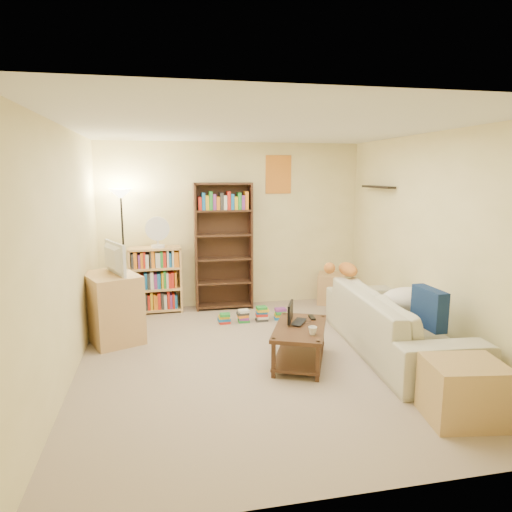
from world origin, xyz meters
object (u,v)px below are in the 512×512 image
object	(u,v)px
tv_stand	(112,307)
side_table	(331,288)
television	(110,258)
end_cabinet	(464,391)
laptop	(303,323)
mug	(313,331)
short_bookshelf	(156,280)
desk_fan	(157,232)
sofa	(395,322)
floor_lamp	(122,216)
tall_bookshelf	(223,243)
coffee_table	(300,340)
tabby_cat	(345,269)

from	to	relation	value
tv_stand	side_table	distance (m)	3.39
television	end_cabinet	distance (m)	4.04
laptop	mug	xyz separation A→B (m)	(-0.00, -0.35, 0.03)
short_bookshelf	desk_fan	size ratio (longest dim) A/B	2.15
laptop	tv_stand	bearing A→B (deg)	94.91
sofa	floor_lamp	xyz separation A→B (m)	(-3.14, 2.01, 1.11)
sofa	floor_lamp	world-z (taller)	floor_lamp
tall_bookshelf	mug	bearing A→B (deg)	-76.19
mug	television	world-z (taller)	television
laptop	desk_fan	world-z (taller)	desk_fan
mug	end_cabinet	distance (m)	1.48
laptop	short_bookshelf	bearing A→B (deg)	68.36
desk_fan	side_table	world-z (taller)	desk_fan
sofa	side_table	world-z (taller)	sofa
coffee_table	desk_fan	world-z (taller)	desk_fan
desk_fan	side_table	distance (m)	2.84
tv_stand	end_cabinet	bearing A→B (deg)	-63.22
sofa	television	size ratio (longest dim) A/B	3.75
sofa	laptop	distance (m)	1.13
television	floor_lamp	world-z (taller)	floor_lamp
short_bookshelf	floor_lamp	distance (m)	1.06
sofa	tabby_cat	world-z (taller)	tabby_cat
desk_fan	floor_lamp	xyz separation A→B (m)	(-0.48, -0.07, 0.25)
mug	tv_stand	world-z (taller)	tv_stand
desk_fan	laptop	bearing A→B (deg)	-53.90
tv_stand	end_cabinet	size ratio (longest dim) A/B	1.37
coffee_table	floor_lamp	world-z (taller)	floor_lamp
mug	short_bookshelf	bearing A→B (deg)	122.30
coffee_table	television	world-z (taller)	television
television	end_cabinet	size ratio (longest dim) A/B	1.07
tabby_cat	side_table	xyz separation A→B (m)	(0.26, 1.11, -0.55)
mug	side_table	size ratio (longest dim) A/B	0.27
tall_bookshelf	laptop	bearing A→B (deg)	-74.05
sofa	tall_bookshelf	distance (m)	2.80
short_bookshelf	desk_fan	xyz separation A→B (m)	(0.05, -0.05, 0.72)
sofa	end_cabinet	xyz separation A→B (m)	(-0.19, -1.50, -0.09)
coffee_table	mug	distance (m)	0.33
end_cabinet	floor_lamp	bearing A→B (deg)	130.03
sofa	television	bearing A→B (deg)	75.75
tall_bookshelf	side_table	bearing A→B (deg)	-1.63
laptop	television	xyz separation A→B (m)	(-2.10, 1.07, 0.60)
television	tv_stand	bearing A→B (deg)	66.72
coffee_table	tv_stand	bearing A→B (deg)	173.41
sofa	coffee_table	xyz separation A→B (m)	(-1.18, -0.12, -0.08)
tabby_cat	tv_stand	distance (m)	3.00
desk_fan	side_table	size ratio (longest dim) A/B	0.96
tall_bookshelf	tv_stand	bearing A→B (deg)	-143.66
side_table	coffee_table	bearing A→B (deg)	-118.82
tv_stand	side_table	size ratio (longest dim) A/B	1.76
laptop	tv_stand	xyz separation A→B (m)	(-2.10, 1.07, -0.01)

